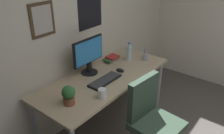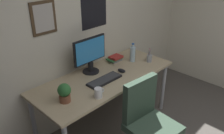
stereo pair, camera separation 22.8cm
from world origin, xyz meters
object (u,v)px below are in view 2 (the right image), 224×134
Objects in this scene: monitor at (90,54)px; potted_plant at (64,92)px; computer_mouse at (122,71)px; water_bottle at (133,54)px; coffee_mug_near at (98,93)px; keyboard at (105,80)px; office_chair at (148,120)px; book_stack_left at (115,58)px; pen_cup at (149,58)px.

monitor is 0.67m from potted_plant.
computer_mouse is 0.85m from potted_plant.
coffee_mug_near is (-0.90, -0.30, -0.05)m from water_bottle.
office_chair is at bearing -87.28° from keyboard.
keyboard is at bearing -169.89° from water_bottle.
office_chair is 1.02m from book_stack_left.
office_chair is 2.21× the size of keyboard.
keyboard is 2.10× the size of book_stack_left.
office_chair is 0.89m from potted_plant.
keyboard is 2.21× the size of potted_plant.
computer_mouse is (0.26, -0.27, -0.22)m from monitor.
computer_mouse is 0.44× the size of water_bottle.
book_stack_left is (0.74, 0.47, -0.01)m from coffee_mug_near.
office_chair is 3.76× the size of water_bottle.
monitor is (0.01, 0.88, 0.47)m from office_chair.
keyboard is at bearing -149.41° from book_stack_left.
office_chair is at bearing -45.79° from potted_plant.
coffee_mug_near reaches higher than book_stack_left.
water_bottle is at bearing -16.04° from monitor.
computer_mouse reaches higher than keyboard.
pen_cup is (0.47, -0.07, 0.04)m from computer_mouse.
pen_cup is 0.45m from book_stack_left.
water_bottle is 1.29× the size of potted_plant.
pen_cup is (1.32, -0.05, -0.05)m from potted_plant.
office_chair reaches higher than computer_mouse.
keyboard is 0.30m from computer_mouse.
computer_mouse is 0.61m from coffee_mug_near.
water_bottle is 0.95m from coffee_mug_near.
potted_plant reaches higher than computer_mouse.
computer_mouse is 0.32m from book_stack_left.
monitor reaches higher than keyboard.
pen_cup reaches higher than book_stack_left.
pen_cup is at bearing -4.25° from keyboard.
computer_mouse is 0.36m from water_bottle.
monitor is 2.36× the size of potted_plant.
monitor is 1.07× the size of keyboard.
book_stack_left is (0.43, -0.00, -0.20)m from monitor.
keyboard is (-0.03, 0.60, 0.24)m from office_chair.
potted_plant is 0.95× the size of book_stack_left.
book_stack_left is (-0.16, 0.17, -0.07)m from water_bottle.
computer_mouse is at bearing 171.95° from pen_cup.
office_chair is at bearing -90.96° from monitor.
pen_cup reaches higher than coffee_mug_near.
office_chair is 1.00m from monitor.
office_chair is 4.65× the size of book_stack_left.
monitor is at bearing 155.08° from pen_cup.
coffee_mug_near is (-0.31, -0.47, -0.19)m from monitor.
computer_mouse is 0.55× the size of pen_cup.
computer_mouse is at bearing -162.73° from water_bottle.
potted_plant is at bearing -174.14° from water_bottle.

